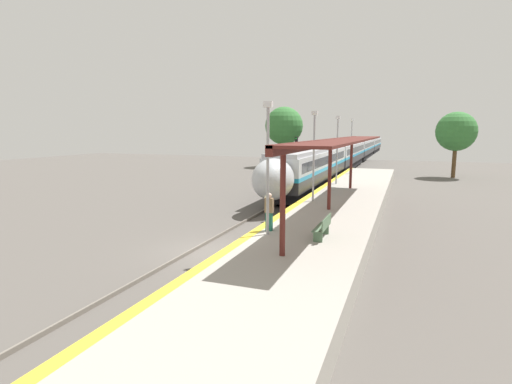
{
  "coord_description": "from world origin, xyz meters",
  "views": [
    {
      "loc": [
        7.88,
        -15.18,
        5.29
      ],
      "look_at": [
        0.6,
        4.06,
        2.1
      ],
      "focal_mm": 28.0,
      "sensor_mm": 36.0,
      "label": 1
    }
  ],
  "objects_px": {
    "platform_bench": "(324,226)",
    "lamppost_far": "(337,145)",
    "railway_signal": "(296,155)",
    "lamppost_near": "(268,160)",
    "person_waiting": "(269,211)",
    "lamppost_mid": "(314,150)",
    "lamppost_farthest": "(351,142)",
    "train": "(355,150)"
  },
  "relations": [
    {
      "from": "railway_signal",
      "to": "person_waiting",
      "type": "bearing_deg",
      "value": -77.76
    },
    {
      "from": "platform_bench",
      "to": "lamppost_far",
      "type": "distance_m",
      "value": 17.25
    },
    {
      "from": "person_waiting",
      "to": "lamppost_farthest",
      "type": "height_order",
      "value": "lamppost_farthest"
    },
    {
      "from": "person_waiting",
      "to": "lamppost_far",
      "type": "relative_size",
      "value": 0.3
    },
    {
      "from": "lamppost_far",
      "to": "lamppost_farthest",
      "type": "height_order",
      "value": "same"
    },
    {
      "from": "lamppost_mid",
      "to": "lamppost_farthest",
      "type": "bearing_deg",
      "value": 90.0
    },
    {
      "from": "lamppost_near",
      "to": "lamppost_farthest",
      "type": "distance_m",
      "value": 25.69
    },
    {
      "from": "train",
      "to": "railway_signal",
      "type": "xyz_separation_m",
      "value": [
        -2.53,
        -26.47,
        0.7
      ]
    },
    {
      "from": "lamppost_mid",
      "to": "lamppost_farthest",
      "type": "xyz_separation_m",
      "value": [
        0.0,
        17.13,
        0.0
      ]
    },
    {
      "from": "lamppost_near",
      "to": "lamppost_mid",
      "type": "height_order",
      "value": "same"
    },
    {
      "from": "lamppost_mid",
      "to": "lamppost_near",
      "type": "bearing_deg",
      "value": -90.0
    },
    {
      "from": "railway_signal",
      "to": "lamppost_far",
      "type": "relative_size",
      "value": 0.85
    },
    {
      "from": "lamppost_near",
      "to": "lamppost_farthest",
      "type": "relative_size",
      "value": 1.0
    },
    {
      "from": "platform_bench",
      "to": "railway_signal",
      "type": "xyz_separation_m",
      "value": [
        -7.41,
        23.24,
        1.39
      ]
    },
    {
      "from": "person_waiting",
      "to": "lamppost_mid",
      "type": "bearing_deg",
      "value": 89.02
    },
    {
      "from": "lamppost_mid",
      "to": "lamppost_far",
      "type": "bearing_deg",
      "value": 90.0
    },
    {
      "from": "person_waiting",
      "to": "lamppost_near",
      "type": "distance_m",
      "value": 2.35
    },
    {
      "from": "platform_bench",
      "to": "lamppost_far",
      "type": "height_order",
      "value": "lamppost_far"
    },
    {
      "from": "person_waiting",
      "to": "lamppost_near",
      "type": "relative_size",
      "value": 0.3
    },
    {
      "from": "person_waiting",
      "to": "lamppost_farthest",
      "type": "relative_size",
      "value": 0.3
    },
    {
      "from": "railway_signal",
      "to": "lamppost_near",
      "type": "xyz_separation_m",
      "value": [
        5.1,
        -23.49,
        1.25
      ]
    },
    {
      "from": "train",
      "to": "person_waiting",
      "type": "bearing_deg",
      "value": -87.18
    },
    {
      "from": "train",
      "to": "lamppost_farthest",
      "type": "xyz_separation_m",
      "value": [
        2.57,
        -24.27,
        1.96
      ]
    },
    {
      "from": "train",
      "to": "lamppost_mid",
      "type": "bearing_deg",
      "value": -86.45
    },
    {
      "from": "lamppost_near",
      "to": "lamppost_farthest",
      "type": "bearing_deg",
      "value": 90.0
    },
    {
      "from": "platform_bench",
      "to": "lamppost_mid",
      "type": "height_order",
      "value": "lamppost_mid"
    },
    {
      "from": "platform_bench",
      "to": "lamppost_farthest",
      "type": "xyz_separation_m",
      "value": [
        -2.31,
        25.45,
        2.65
      ]
    },
    {
      "from": "lamppost_farthest",
      "to": "person_waiting",
      "type": "bearing_deg",
      "value": -90.31
    },
    {
      "from": "person_waiting",
      "to": "platform_bench",
      "type": "bearing_deg",
      "value": -8.44
    },
    {
      "from": "railway_signal",
      "to": "lamppost_far",
      "type": "bearing_deg",
      "value": -51.29
    },
    {
      "from": "lamppost_near",
      "to": "railway_signal",
      "type": "bearing_deg",
      "value": 102.25
    },
    {
      "from": "railway_signal",
      "to": "lamppost_farthest",
      "type": "height_order",
      "value": "lamppost_farthest"
    },
    {
      "from": "platform_bench",
      "to": "railway_signal",
      "type": "distance_m",
      "value": 24.44
    },
    {
      "from": "lamppost_mid",
      "to": "train",
      "type": "bearing_deg",
      "value": 93.55
    },
    {
      "from": "platform_bench",
      "to": "lamppost_farthest",
      "type": "relative_size",
      "value": 0.32
    },
    {
      "from": "railway_signal",
      "to": "lamppost_mid",
      "type": "bearing_deg",
      "value": -71.14
    },
    {
      "from": "railway_signal",
      "to": "lamppost_farthest",
      "type": "relative_size",
      "value": 0.85
    },
    {
      "from": "platform_bench",
      "to": "railway_signal",
      "type": "bearing_deg",
      "value": 107.69
    },
    {
      "from": "train",
      "to": "railway_signal",
      "type": "bearing_deg",
      "value": -95.47
    },
    {
      "from": "railway_signal",
      "to": "lamppost_near",
      "type": "height_order",
      "value": "lamppost_near"
    },
    {
      "from": "train",
      "to": "lamppost_farthest",
      "type": "height_order",
      "value": "lamppost_farthest"
    },
    {
      "from": "railway_signal",
      "to": "lamppost_farthest",
      "type": "distance_m",
      "value": 5.69
    }
  ]
}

